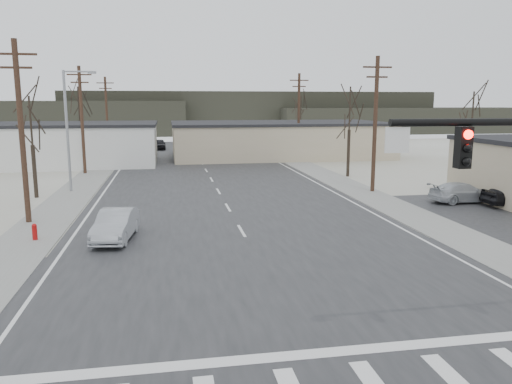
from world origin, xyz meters
The scene contains 26 objects.
ground centered at (0.00, 0.00, 0.00)m, with size 140.00×140.00×0.00m, color silver.
main_road centered at (0.00, 15.00, 0.02)m, with size 18.00×110.00×0.05m, color #262628.
cross_road centered at (0.00, 0.00, 0.02)m, with size 90.00×10.00×0.04m, color #262628.
sidewalk_left centered at (-10.60, 20.00, 0.03)m, with size 3.00×90.00×0.06m, color gray.
sidewalk_right centered at (10.60, 20.00, 0.03)m, with size 3.00×90.00×0.06m, color gray.
fire_hydrant centered at (-10.20, 8.00, 0.45)m, with size 0.24×0.24×0.87m.
building_left_far centered at (-16.00, 40.00, 2.26)m, with size 22.30×12.30×4.50m.
building_right_far centered at (10.00, 44.00, 2.15)m, with size 26.30×14.30×4.30m.
upole_left_b centered at (-11.50, 12.00, 5.22)m, with size 2.20×0.30×10.00m.
upole_left_c centered at (-11.50, 32.00, 5.22)m, with size 2.20×0.30×10.00m.
upole_left_d centered at (-11.50, 52.00, 5.22)m, with size 2.20×0.30×10.00m.
upole_right_a centered at (11.50, 18.00, 5.22)m, with size 2.20×0.30×10.00m.
upole_right_b centered at (11.50, 40.00, 5.22)m, with size 2.20×0.30×10.00m.
streetlight_main centered at (-10.80, 22.00, 5.09)m, with size 2.40×0.25×9.00m.
tree_left_near centered at (-13.00, 20.00, 5.23)m, with size 3.30×3.30×7.35m.
tree_right_mid centered at (12.50, 26.00, 5.93)m, with size 3.74×3.74×8.33m.
tree_left_far centered at (-14.00, 46.00, 6.28)m, with size 3.96×3.96×8.82m.
tree_right_far centered at (15.00, 52.00, 5.58)m, with size 3.52×3.52×7.84m.
tree_lot centered at (22.00, 22.00, 5.58)m, with size 3.52×3.52×7.84m.
hill_left centered at (-35.00, 92.00, 3.50)m, with size 70.00×18.00×7.00m, color #333026.
hill_center centered at (15.00, 96.00, 4.50)m, with size 80.00×18.00×9.00m, color #333026.
hill_right centered at (50.00, 90.00, 2.75)m, with size 60.00×18.00×5.50m, color #333026.
sedan_crossing centered at (-6.30, 7.43, 0.78)m, with size 1.55×4.44×1.46m, color #9A9DA4.
car_far_a centered at (-0.11, 49.40, 0.90)m, with size 2.38×5.86×1.70m, color black.
car_far_b centered at (-4.85, 55.88, 0.77)m, with size 1.72×4.27×1.45m, color black.
car_parked_silver centered at (15.79, 13.00, 0.70)m, with size 1.85×4.56×1.32m, color #AFB3BA.
Camera 1 is at (-3.67, -17.09, 6.66)m, focal length 35.00 mm.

